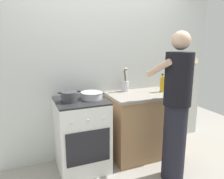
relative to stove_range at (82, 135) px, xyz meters
The scene contains 9 objects.
ground 0.59m from the stove_range, 22.87° to the right, with size 6.00×6.00×0.00m, color gray.
back_wall 1.03m from the stove_range, 32.64° to the left, with size 3.20×0.10×2.50m.
countertop 0.90m from the stove_range, ahead, with size 1.00×0.60×0.90m.
stove_range is the anchor object (origin of this frame).
pot 0.53m from the stove_range, 166.95° to the right, with size 0.26×0.19×0.12m.
mixing_bowl 0.52m from the stove_range, ahead, with size 0.27×0.27×0.09m.
utensil_crock 0.92m from the stove_range, 16.82° to the left, with size 0.10×0.10×0.33m.
oil_bottle 1.28m from the stove_range, ahead, with size 0.06×0.06×0.25m.
person 1.19m from the stove_range, 33.14° to the right, with size 0.41×0.50×1.70m.
Camera 1 is at (-0.96, -2.32, 1.60)m, focal length 34.70 mm.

